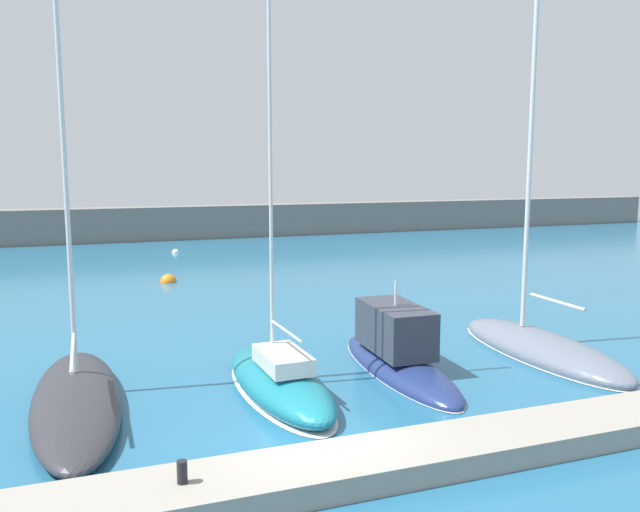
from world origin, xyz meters
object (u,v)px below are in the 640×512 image
(mooring_buoy_orange, at_px, (168,282))
(motorboat_navy_fourth, at_px, (397,355))
(sailboat_slate_fifth, at_px, (541,347))
(mooring_buoy_white, at_px, (175,253))
(dock_bollard, at_px, (182,472))
(sailboat_charcoal_second, at_px, (76,396))
(sailboat_teal_third, at_px, (279,381))

(mooring_buoy_orange, bearing_deg, motorboat_navy_fourth, -74.86)
(mooring_buoy_orange, bearing_deg, sailboat_slate_fifth, -60.55)
(sailboat_slate_fifth, xyz_separation_m, mooring_buoy_orange, (-10.39, 18.40, -0.23))
(sailboat_slate_fifth, xyz_separation_m, mooring_buoy_white, (-8.39, 30.51, -0.23))
(sailboat_slate_fifth, bearing_deg, motorboat_navy_fourth, 88.70)
(dock_bollard, bearing_deg, sailboat_charcoal_second, 107.61)
(motorboat_navy_fourth, height_order, sailboat_slate_fifth, sailboat_slate_fifth)
(sailboat_charcoal_second, relative_size, sailboat_slate_fifth, 1.25)
(sailboat_charcoal_second, bearing_deg, dock_bollard, -162.29)
(mooring_buoy_orange, xyz_separation_m, dock_bollard, (-2.71, -24.43, 0.75))
(sailboat_teal_third, xyz_separation_m, mooring_buoy_orange, (-0.80, 19.00, -0.36))
(sailboat_charcoal_second, distance_m, sailboat_teal_third, 5.49)
(dock_bollard, bearing_deg, motorboat_navy_fourth, 38.99)
(mooring_buoy_white, bearing_deg, sailboat_charcoal_second, -102.32)
(sailboat_charcoal_second, height_order, mooring_buoy_white, sailboat_charcoal_second)
(motorboat_navy_fourth, height_order, mooring_buoy_white, motorboat_navy_fourth)
(mooring_buoy_orange, height_order, dock_bollard, dock_bollard)
(sailboat_teal_third, height_order, mooring_buoy_white, sailboat_teal_third)
(sailboat_slate_fifth, distance_m, mooring_buoy_orange, 21.13)
(motorboat_navy_fourth, bearing_deg, mooring_buoy_white, 7.90)
(sailboat_teal_third, bearing_deg, mooring_buoy_orange, 0.25)
(sailboat_slate_fifth, bearing_deg, mooring_buoy_orange, 29.84)
(sailboat_slate_fifth, relative_size, dock_bollard, 32.51)
(mooring_buoy_white, distance_m, mooring_buoy_orange, 12.28)
(mooring_buoy_white, height_order, dock_bollard, dock_bollard)
(sailboat_charcoal_second, relative_size, mooring_buoy_white, 33.06)
(motorboat_navy_fourth, xyz_separation_m, dock_bollard, (-7.65, -6.19, 0.27))
(sailboat_slate_fifth, distance_m, mooring_buoy_white, 31.64)
(sailboat_teal_third, height_order, motorboat_navy_fourth, sailboat_teal_third)
(dock_bollard, bearing_deg, sailboat_slate_fifth, 24.72)
(sailboat_charcoal_second, distance_m, sailboat_slate_fifth, 15.04)
(motorboat_navy_fourth, distance_m, mooring_buoy_white, 30.50)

